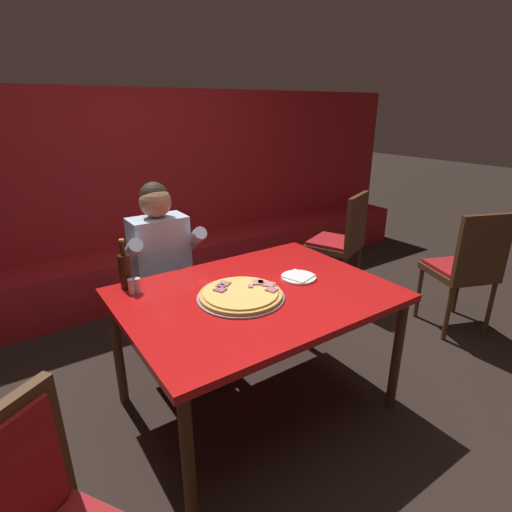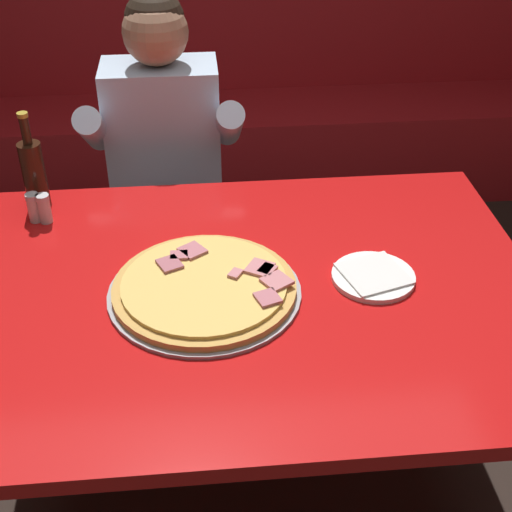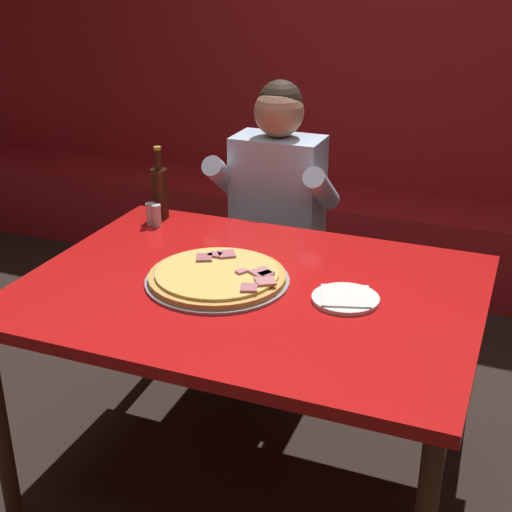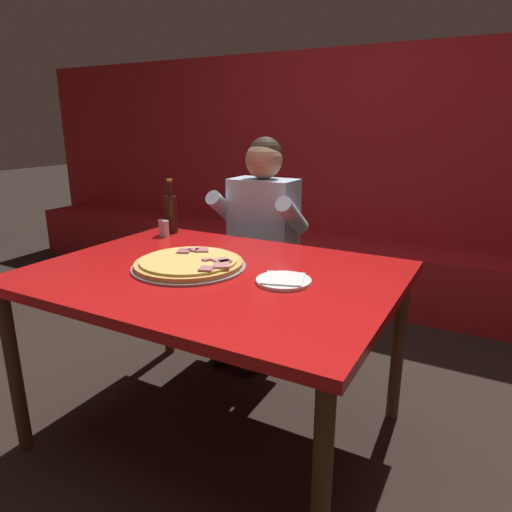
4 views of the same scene
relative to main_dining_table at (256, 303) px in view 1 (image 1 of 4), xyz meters
The scene contains 12 objects.
ground_plane 0.70m from the main_dining_table, ahead, with size 24.00×24.00×0.00m, color black.
booth_wall_panel 2.19m from the main_dining_table, 90.00° to the left, with size 6.80×0.16×1.90m, color #A3191E.
booth_bench 1.92m from the main_dining_table, 90.00° to the left, with size 6.46×0.48×0.46m, color #A3191E.
main_dining_table is the anchor object (origin of this frame).
pizza 0.14m from the main_dining_table, behind, with size 0.47×0.47×0.05m.
plate_white_paper 0.32m from the main_dining_table, ahead, with size 0.21×0.21×0.02m.
beer_bottle 0.76m from the main_dining_table, 141.82° to the left, with size 0.07×0.07×0.29m.
shaker_oregano 0.69m from the main_dining_table, 147.17° to the left, with size 0.04×0.04×0.09m.
shaker_red_pepper_flakes 0.66m from the main_dining_table, 146.37° to the left, with size 0.04×0.04×0.09m.
diner_seated_blue_shirt 0.80m from the main_dining_table, 105.95° to the left, with size 0.53×0.53×1.27m.
dining_chair_near_right 1.87m from the main_dining_table, ahead, with size 0.57×0.57×1.01m.
dining_chair_far_right 1.72m from the main_dining_table, 27.64° to the left, with size 0.58×0.58×1.01m.
Camera 1 is at (-1.14, -1.66, 1.74)m, focal length 28.00 mm.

